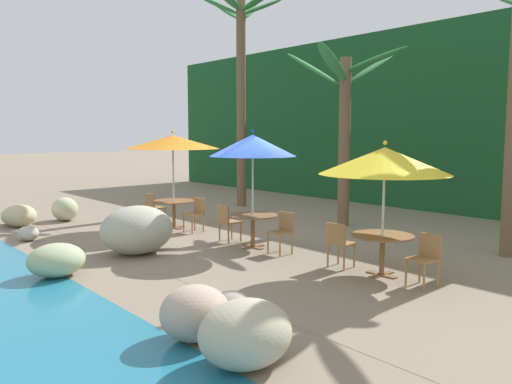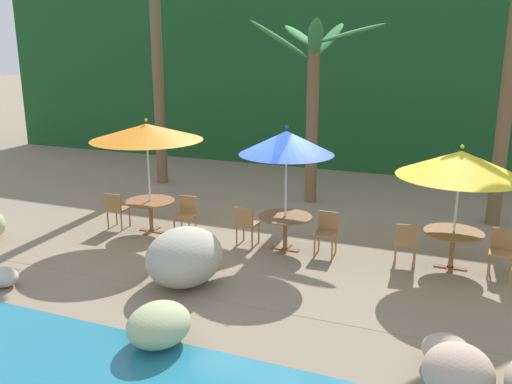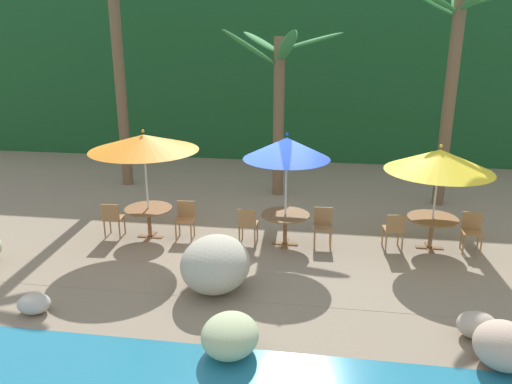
{
  "view_description": "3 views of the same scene",
  "coord_description": "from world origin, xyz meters",
  "px_view_note": "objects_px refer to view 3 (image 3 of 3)",
  "views": [
    {
      "loc": [
        9.2,
        -7.26,
        2.52
      ],
      "look_at": [
        0.68,
        -0.02,
        1.26
      ],
      "focal_mm": 36.63,
      "sensor_mm": 36.0,
      "label": 1
    },
    {
      "loc": [
        3.94,
        -10.02,
        4.1
      ],
      "look_at": [
        -0.12,
        -0.06,
        1.21
      ],
      "focal_mm": 38.14,
      "sensor_mm": 36.0,
      "label": 2
    },
    {
      "loc": [
        1.41,
        -10.47,
        4.64
      ],
      "look_at": [
        -0.15,
        -0.09,
        1.27
      ],
      "focal_mm": 34.97,
      "sensor_mm": 36.0,
      "label": 3
    }
  ],
  "objects_px": {
    "palm_tree_second": "(279,86)",
    "chair_orange_seaward": "(185,217)",
    "umbrella_orange": "(144,143)",
    "chair_blue_inland": "(248,223)",
    "palm_tree_nearest": "(116,31)",
    "umbrella_yellow": "(439,160)",
    "chair_yellow_inland": "(394,228)",
    "dining_table_orange": "(149,213)",
    "chair_orange_inland": "(112,217)",
    "dining_table_yellow": "(432,223)",
    "palm_tree_third": "(453,63)",
    "dining_table_blue": "(285,219)",
    "chair_blue_seaward": "(323,224)",
    "umbrella_blue": "(287,148)",
    "chair_yellow_seaward": "(472,229)"
  },
  "relations": [
    {
      "from": "chair_yellow_seaward",
      "to": "palm_tree_second",
      "type": "height_order",
      "value": "palm_tree_second"
    },
    {
      "from": "umbrella_orange",
      "to": "chair_blue_inland",
      "type": "bearing_deg",
      "value": -0.26
    },
    {
      "from": "dining_table_blue",
      "to": "palm_tree_second",
      "type": "relative_size",
      "value": 0.23
    },
    {
      "from": "chair_blue_inland",
      "to": "chair_yellow_seaward",
      "type": "bearing_deg",
      "value": 4.13
    },
    {
      "from": "umbrella_blue",
      "to": "chair_yellow_inland",
      "type": "distance_m",
      "value": 2.98
    },
    {
      "from": "dining_table_orange",
      "to": "umbrella_blue",
      "type": "height_order",
      "value": "umbrella_blue"
    },
    {
      "from": "dining_table_yellow",
      "to": "chair_yellow_seaward",
      "type": "distance_m",
      "value": 0.86
    },
    {
      "from": "dining_table_blue",
      "to": "palm_tree_nearest",
      "type": "xyz_separation_m",
      "value": [
        -5.45,
        4.05,
        4.05
      ]
    },
    {
      "from": "chair_blue_seaward",
      "to": "chair_yellow_inland",
      "type": "xyz_separation_m",
      "value": [
        1.57,
        -0.05,
        0.0
      ]
    },
    {
      "from": "chair_yellow_seaward",
      "to": "palm_tree_third",
      "type": "xyz_separation_m",
      "value": [
        -0.1,
        3.21,
        3.38
      ]
    },
    {
      "from": "dining_table_blue",
      "to": "chair_orange_seaward",
      "type": "bearing_deg",
      "value": 177.91
    },
    {
      "from": "umbrella_yellow",
      "to": "chair_yellow_inland",
      "type": "xyz_separation_m",
      "value": [
        -0.83,
        -0.2,
        -1.53
      ]
    },
    {
      "from": "chair_blue_inland",
      "to": "palm_tree_nearest",
      "type": "distance_m",
      "value": 7.44
    },
    {
      "from": "chair_blue_seaward",
      "to": "chair_blue_inland",
      "type": "relative_size",
      "value": 1.0
    },
    {
      "from": "chair_blue_inland",
      "to": "palm_tree_third",
      "type": "relative_size",
      "value": 0.15
    },
    {
      "from": "umbrella_blue",
      "to": "palm_tree_second",
      "type": "height_order",
      "value": "palm_tree_second"
    },
    {
      "from": "umbrella_orange",
      "to": "dining_table_blue",
      "type": "distance_m",
      "value": 3.62
    },
    {
      "from": "dining_table_yellow",
      "to": "palm_tree_third",
      "type": "xyz_separation_m",
      "value": [
        0.75,
        3.22,
        3.28
      ]
    },
    {
      "from": "palm_tree_second",
      "to": "umbrella_orange",
      "type": "bearing_deg",
      "value": -124.43
    },
    {
      "from": "chair_orange_seaward",
      "to": "chair_yellow_seaward",
      "type": "distance_m",
      "value": 6.46
    },
    {
      "from": "chair_orange_inland",
      "to": "umbrella_blue",
      "type": "xyz_separation_m",
      "value": [
        4.05,
        0.2,
        1.74
      ]
    },
    {
      "from": "chair_blue_inland",
      "to": "umbrella_blue",
      "type": "bearing_deg",
      "value": 4.75
    },
    {
      "from": "chair_yellow_seaward",
      "to": "palm_tree_nearest",
      "type": "relative_size",
      "value": 0.12
    },
    {
      "from": "chair_blue_inland",
      "to": "chair_yellow_inland",
      "type": "xyz_separation_m",
      "value": [
        3.27,
        0.14,
        0.0
      ]
    },
    {
      "from": "palm_tree_third",
      "to": "chair_orange_inland",
      "type": "bearing_deg",
      "value": -155.3
    },
    {
      "from": "chair_orange_seaward",
      "to": "palm_tree_second",
      "type": "distance_m",
      "value": 4.89
    },
    {
      "from": "chair_orange_seaward",
      "to": "umbrella_blue",
      "type": "height_order",
      "value": "umbrella_blue"
    },
    {
      "from": "palm_tree_second",
      "to": "chair_orange_seaward",
      "type": "bearing_deg",
      "value": -115.82
    },
    {
      "from": "dining_table_orange",
      "to": "chair_blue_seaward",
      "type": "xyz_separation_m",
      "value": [
        4.05,
        0.18,
        -0.1
      ]
    },
    {
      "from": "chair_blue_seaward",
      "to": "palm_tree_second",
      "type": "relative_size",
      "value": 0.18
    },
    {
      "from": "chair_orange_inland",
      "to": "dining_table_orange",
      "type": "bearing_deg",
      "value": 9.62
    },
    {
      "from": "dining_table_blue",
      "to": "palm_tree_nearest",
      "type": "relative_size",
      "value": 0.15
    },
    {
      "from": "chair_orange_inland",
      "to": "chair_blue_inland",
      "type": "relative_size",
      "value": 1.0
    },
    {
      "from": "umbrella_orange",
      "to": "chair_yellow_inland",
      "type": "relative_size",
      "value": 2.98
    },
    {
      "from": "dining_table_orange",
      "to": "chair_blue_seaward",
      "type": "height_order",
      "value": "chair_blue_seaward"
    },
    {
      "from": "umbrella_yellow",
      "to": "palm_tree_second",
      "type": "height_order",
      "value": "palm_tree_second"
    },
    {
      "from": "dining_table_yellow",
      "to": "dining_table_orange",
      "type": "bearing_deg",
      "value": -177.06
    },
    {
      "from": "palm_tree_second",
      "to": "palm_tree_third",
      "type": "bearing_deg",
      "value": -3.36
    },
    {
      "from": "chair_orange_inland",
      "to": "palm_tree_third",
      "type": "relative_size",
      "value": 0.15
    },
    {
      "from": "umbrella_blue",
      "to": "dining_table_yellow",
      "type": "height_order",
      "value": "umbrella_blue"
    },
    {
      "from": "chair_orange_inland",
      "to": "chair_blue_inland",
      "type": "bearing_deg",
      "value": 2.37
    },
    {
      "from": "dining_table_orange",
      "to": "palm_tree_nearest",
      "type": "xyz_separation_m",
      "value": [
        -2.24,
        4.11,
        4.05
      ]
    },
    {
      "from": "chair_blue_inland",
      "to": "chair_yellow_seaward",
      "type": "height_order",
      "value": "same"
    },
    {
      "from": "dining_table_yellow",
      "to": "palm_tree_third",
      "type": "height_order",
      "value": "palm_tree_third"
    },
    {
      "from": "dining_table_orange",
      "to": "chair_orange_inland",
      "type": "relative_size",
      "value": 1.26
    },
    {
      "from": "dining_table_orange",
      "to": "chair_yellow_seaward",
      "type": "relative_size",
      "value": 1.26
    },
    {
      "from": "dining_table_orange",
      "to": "dining_table_yellow",
      "type": "bearing_deg",
      "value": 2.94
    },
    {
      "from": "umbrella_yellow",
      "to": "dining_table_yellow",
      "type": "bearing_deg",
      "value": -90.0
    },
    {
      "from": "chair_blue_seaward",
      "to": "palm_tree_second",
      "type": "xyz_separation_m",
      "value": [
        -1.43,
        3.64,
        2.69
      ]
    },
    {
      "from": "dining_table_blue",
      "to": "chair_yellow_inland",
      "type": "xyz_separation_m",
      "value": [
        2.41,
        0.07,
        -0.1
      ]
    }
  ]
}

